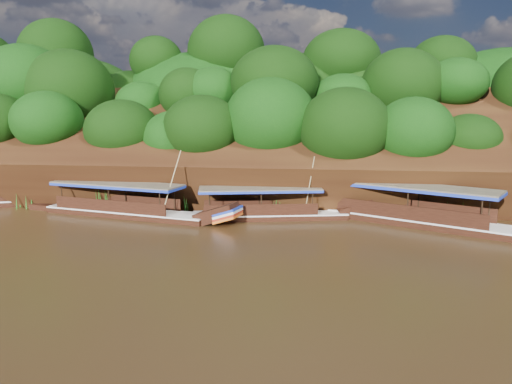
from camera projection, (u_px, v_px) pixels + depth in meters
ground at (252, 251)px, 28.38m from camera, size 160.00×160.00×0.00m
riverbank at (282, 169)px, 50.26m from camera, size 120.00×30.06×19.40m
boat_0 at (438, 219)px, 33.69m from camera, size 15.95×10.13×7.87m
boat_1 at (279, 211)px, 36.49m from camera, size 13.44×4.56×5.08m
boat_2 at (136, 210)px, 37.01m from camera, size 15.70×5.55×5.52m
reeds at (235, 203)px, 37.83m from camera, size 49.01×2.39×2.11m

